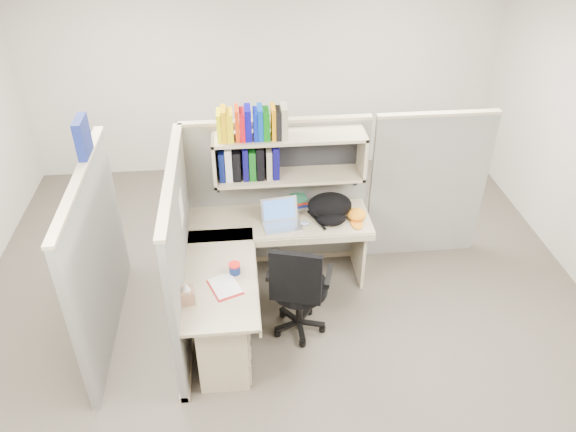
{
  "coord_description": "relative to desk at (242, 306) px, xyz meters",
  "views": [
    {
      "loc": [
        -0.36,
        -3.87,
        3.78
      ],
      "look_at": [
        0.05,
        0.25,
        0.99
      ],
      "focal_mm": 35.0,
      "sensor_mm": 36.0,
      "label": 1
    }
  ],
  "objects": [
    {
      "name": "room_shell",
      "position": [
        0.41,
        0.29,
        1.18
      ],
      "size": [
        6.0,
        6.0,
        6.0
      ],
      "color": "#BAB4A8",
      "rests_on": "ground"
    },
    {
      "name": "laptop",
      "position": [
        0.42,
        0.74,
        0.42
      ],
      "size": [
        0.39,
        0.39,
        0.25
      ],
      "primitive_type": null,
      "rotation": [
        0.0,
        0.0,
        0.14
      ],
      "color": "silver",
      "rests_on": "desk"
    },
    {
      "name": "book_stack",
      "position": [
        0.62,
        1.1,
        0.34
      ],
      "size": [
        0.2,
        0.25,
        0.11
      ],
      "primitive_type": null,
      "rotation": [
        0.0,
        0.0,
        0.19
      ],
      "color": "gray",
      "rests_on": "desk"
    },
    {
      "name": "task_chair",
      "position": [
        0.5,
        0.07,
        -0.07
      ],
      "size": [
        0.6,
        0.55,
        1.05
      ],
      "color": "black",
      "rests_on": "ground"
    },
    {
      "name": "loose_paper",
      "position": [
        -0.12,
        -0.06,
        0.29
      ],
      "size": [
        0.3,
        0.34,
        0.0
      ],
      "primitive_type": null,
      "rotation": [
        0.0,
        0.0,
        0.37
      ],
      "color": "white",
      "rests_on": "desk"
    },
    {
      "name": "mouse",
      "position": [
        0.64,
        0.75,
        0.31
      ],
      "size": [
        0.09,
        0.06,
        0.03
      ],
      "primitive_type": "ellipsoid",
      "rotation": [
        0.0,
        0.0,
        -0.03
      ],
      "color": "#8798BF",
      "rests_on": "desk"
    },
    {
      "name": "desk",
      "position": [
        0.0,
        0.0,
        0.0
      ],
      "size": [
        1.74,
        1.75,
        0.73
      ],
      "color": "#9C8E6F",
      "rests_on": "ground"
    },
    {
      "name": "orange_cap",
      "position": [
        1.14,
        0.8,
        0.34
      ],
      "size": [
        0.21,
        0.24,
        0.1
      ],
      "primitive_type": null,
      "rotation": [
        0.0,
        0.0,
        -0.16
      ],
      "color": "orange",
      "rests_on": "desk"
    },
    {
      "name": "backpack",
      "position": [
        0.89,
        0.81,
        0.42
      ],
      "size": [
        0.45,
        0.36,
        0.25
      ],
      "primitive_type": null,
      "rotation": [
        0.0,
        0.0,
        0.06
      ],
      "color": "black",
      "rests_on": "desk"
    },
    {
      "name": "tissue_box",
      "position": [
        -0.42,
        -0.21,
        0.38
      ],
      "size": [
        0.13,
        0.13,
        0.19
      ],
      "primitive_type": null,
      "rotation": [
        0.0,
        0.0,
        0.14
      ],
      "color": "#A77A5E",
      "rests_on": "desk"
    },
    {
      "name": "cubicle",
      "position": [
        0.04,
        0.74,
        0.47
      ],
      "size": [
        3.79,
        1.84,
        1.95
      ],
      "color": "slate",
      "rests_on": "ground"
    },
    {
      "name": "snack_canister",
      "position": [
        -0.04,
        0.1,
        0.34
      ],
      "size": [
        0.1,
        0.1,
        0.1
      ],
      "color": "navy",
      "rests_on": "desk"
    },
    {
      "name": "ground",
      "position": [
        0.41,
        0.29,
        -0.44
      ],
      "size": [
        6.0,
        6.0,
        0.0
      ],
      "primitive_type": "plane",
      "color": "#342F28",
      "rests_on": "ground"
    },
    {
      "name": "paper_cup",
      "position": [
        0.41,
        1.05,
        0.34
      ],
      "size": [
        0.08,
        0.08,
        0.1
      ],
      "primitive_type": "cylinder",
      "rotation": [
        0.0,
        0.0,
        0.13
      ],
      "color": "white",
      "rests_on": "desk"
    }
  ]
}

